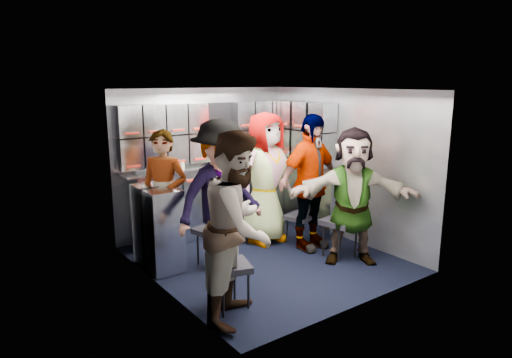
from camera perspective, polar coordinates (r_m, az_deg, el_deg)
floor at (r=5.83m, az=1.28°, el=-9.98°), size 3.00×3.00×0.00m
wall_back at (r=6.75m, az=-6.40°, el=2.31°), size 2.80×0.04×2.10m
wall_left at (r=4.83m, az=-12.02°, el=-1.90°), size 0.04×3.00×2.10m
wall_right at (r=6.45m, az=11.28°, el=1.68°), size 0.04×3.00×2.10m
ceiling at (r=5.40m, az=1.39°, el=11.11°), size 2.80×3.00×0.02m
cart_bank_back at (r=6.70m, az=-5.40°, el=-2.62°), size 2.68×0.38×0.99m
cart_bank_left at (r=5.55m, az=-12.16°, el=-5.99°), size 0.38×0.76×0.99m
counter at (r=6.58m, az=-5.49°, el=1.76°), size 2.68×0.42×0.03m
locker_bank_back at (r=6.56m, az=-5.84°, el=5.92°), size 2.68×0.28×0.82m
locker_bank_right at (r=6.78m, az=6.21°, el=6.11°), size 0.28×1.00×0.82m
right_cabinet at (r=6.88m, az=6.58°, el=-2.19°), size 0.28×1.20×1.00m
coffee_niche at (r=6.71m, az=-4.76°, el=5.90°), size 0.46×0.16×0.84m
red_latch_strip at (r=6.44m, az=-4.56°, el=0.32°), size 2.60×0.02×0.03m
jump_seat_near_left at (r=4.53m, az=-3.41°, el=-11.12°), size 0.48×0.47×0.46m
jump_seat_mid_left at (r=5.55m, az=-5.37°, el=-6.63°), size 0.47×0.45×0.47m
jump_seat_center at (r=6.48m, az=0.23°, el=-3.88°), size 0.48×0.47×0.46m
jump_seat_mid_right at (r=6.26m, az=5.49°, el=-4.89°), size 0.44×0.42×0.42m
jump_seat_near_right at (r=5.87m, az=10.50°, el=-5.50°), size 0.49×0.47×0.49m
attendant_standing at (r=5.60m, az=-11.42°, el=-2.31°), size 0.68×0.71×1.64m
attendant_arc_a at (r=4.22m, az=-2.17°, el=-5.96°), size 1.10×1.07×1.78m
attendant_arc_b at (r=5.26m, az=-4.47°, el=-2.25°), size 1.21×0.77×1.79m
attendant_arc_c at (r=6.22m, az=1.21°, el=0.11°), size 0.93×0.66×1.80m
attendant_arc_d at (r=6.00m, az=6.73°, el=-0.45°), size 1.08×0.52×1.79m
attendant_arc_e at (r=5.65m, az=11.97°, el=-2.09°), size 1.52×1.35×1.67m
bottle_left at (r=6.49m, az=-5.66°, el=2.99°), size 0.06×0.06×0.28m
bottle_mid at (r=6.48m, az=-5.77°, el=2.93°), size 0.07×0.07×0.27m
bottle_right at (r=6.90m, az=-0.21°, el=3.49°), size 0.07×0.07×0.25m
cup_left at (r=6.27m, az=-9.32°, el=1.74°), size 0.08×0.08×0.10m
cup_right at (r=7.00m, az=0.98°, el=2.99°), size 0.09×0.09×0.10m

